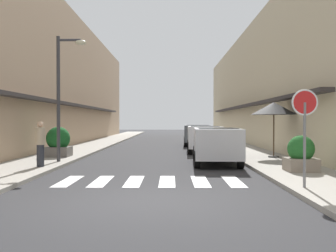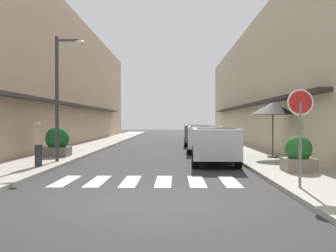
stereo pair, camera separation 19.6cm
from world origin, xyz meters
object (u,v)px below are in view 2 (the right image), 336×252
planter_midblock (57,142)px  parked_car_far (197,133)px  parked_car_mid (204,136)px  planter_corner (298,155)px  round_street_sign (300,112)px  pedestrian_walking_near (38,143)px  street_lamp (62,85)px  cafe_umbrella (273,109)px  parked_car_near (215,141)px

planter_midblock → parked_car_far: bearing=54.2°
parked_car_mid → planter_corner: bearing=-75.2°
round_street_sign → pedestrian_walking_near: round_street_sign is taller
round_street_sign → street_lamp: 9.86m
planter_midblock → round_street_sign: bearing=-44.9°
parked_car_far → planter_midblock: 11.96m
parked_car_far → street_lamp: bearing=-117.3°
parked_car_far → planter_corner: (2.39, -14.92, -0.27)m
cafe_umbrella → street_lamp: bearing=-168.0°
parked_car_mid → cafe_umbrella: cafe_umbrella is taller
planter_corner → parked_car_near: bearing=127.5°
parked_car_mid → round_street_sign: round_street_sign is taller
cafe_umbrella → parked_car_near: bearing=-147.7°
parked_car_mid → planter_midblock: size_ratio=3.29×
round_street_sign → pedestrian_walking_near: (-7.92, 4.35, -0.99)m
planter_corner → pedestrian_walking_near: (-8.87, 1.17, 0.31)m
cafe_umbrella → planter_midblock: size_ratio=1.81×
cafe_umbrella → pedestrian_walking_near: size_ratio=1.53×
parked_car_mid → parked_car_far: size_ratio=1.11×
planter_midblock → pedestrian_walking_near: 4.09m
parked_car_near → street_lamp: size_ratio=0.87×
parked_car_mid → round_street_sign: size_ratio=1.86×
parked_car_mid → pedestrian_walking_near: (-6.48, -7.91, 0.04)m
street_lamp → planter_corner: street_lamp is taller
cafe_umbrella → parked_car_mid: bearing=123.4°
parked_car_mid → round_street_sign: (1.44, -12.26, 1.03)m
parked_car_near → planter_corner: 3.94m
cafe_umbrella → planter_corner: cafe_umbrella is taller
parked_car_near → cafe_umbrella: size_ratio=1.78×
parked_car_near → cafe_umbrella: 3.55m
parked_car_near → pedestrian_walking_near: bearing=-163.2°
parked_car_near → round_street_sign: round_street_sign is taller
parked_car_far → round_street_sign: bearing=-85.5°
parked_car_far → street_lamp: size_ratio=0.80×
cafe_umbrella → pedestrian_walking_near: bearing=-158.2°
planter_corner → pedestrian_walking_near: size_ratio=0.72×
parked_car_mid → pedestrian_walking_near: bearing=-129.3°
cafe_umbrella → planter_midblock: (-9.77, 0.34, -1.52)m
parked_car_mid → planter_corner: (2.39, -9.08, -0.27)m
parked_car_mid → parked_car_far: same height
planter_corner → planter_midblock: planter_midblock is taller
street_lamp → planter_midblock: (-0.85, 2.23, -2.44)m
parked_car_far → pedestrian_walking_near: pedestrian_walking_near is taller
street_lamp → planter_corner: (8.54, -2.99, -2.56)m
parked_car_near → pedestrian_walking_near: 6.76m
parked_car_far → planter_corner: bearing=-80.9°
cafe_umbrella → planter_midblock: 9.89m
parked_car_mid → round_street_sign: 12.39m
parked_car_mid → street_lamp: (-6.15, -6.09, 2.29)m
street_lamp → parked_car_near: bearing=1.3°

